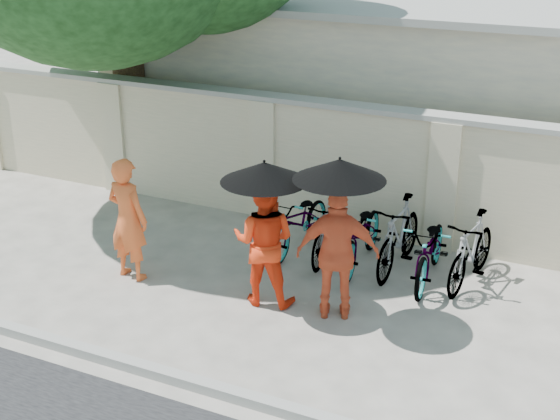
% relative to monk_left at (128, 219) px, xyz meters
% --- Properties ---
extents(ground, '(80.00, 80.00, 0.00)m').
position_rel_monk_left_xyz_m(ground, '(1.68, -0.25, -0.88)').
color(ground, '#ADA497').
extents(kerb, '(40.00, 0.16, 0.12)m').
position_rel_monk_left_xyz_m(kerb, '(1.68, -1.95, -0.82)').
color(kerb, gray).
rests_on(kerb, ground).
extents(compound_wall, '(20.00, 0.30, 2.00)m').
position_rel_monk_left_xyz_m(compound_wall, '(2.68, 2.95, 0.12)').
color(compound_wall, beige).
rests_on(compound_wall, ground).
extents(building_behind, '(14.00, 6.00, 3.20)m').
position_rel_monk_left_xyz_m(building_behind, '(3.68, 6.75, 0.72)').
color(building_behind, beige).
rests_on(building_behind, ground).
extents(monk_left, '(0.69, 0.49, 1.76)m').
position_rel_monk_left_xyz_m(monk_left, '(0.00, 0.00, 0.00)').
color(monk_left, orange).
rests_on(monk_left, ground).
extents(monk_center, '(0.95, 0.80, 1.74)m').
position_rel_monk_left_xyz_m(monk_center, '(2.03, 0.16, -0.01)').
color(monk_center, '#FF3A13').
rests_on(monk_center, ground).
extents(parasol_center, '(1.11, 1.11, 1.00)m').
position_rel_monk_left_xyz_m(parasol_center, '(2.08, 0.08, 0.97)').
color(parasol_center, black).
rests_on(parasol_center, ground).
extents(monk_right, '(1.12, 0.77, 1.77)m').
position_rel_monk_left_xyz_m(monk_right, '(3.04, 0.21, 0.00)').
color(monk_right, '#E6592F').
rests_on(monk_right, ground).
extents(parasol_right, '(1.13, 1.13, 1.15)m').
position_rel_monk_left_xyz_m(parasol_right, '(3.06, 0.13, 1.14)').
color(parasol_right, black).
rests_on(parasol_right, ground).
extents(bike_0, '(0.74, 1.83, 0.94)m').
position_rel_monk_left_xyz_m(bike_0, '(1.78, 1.83, -0.41)').
color(bike_0, slate).
rests_on(bike_0, ground).
extents(bike_1, '(0.57, 1.63, 0.96)m').
position_rel_monk_left_xyz_m(bike_1, '(2.30, 1.78, -0.40)').
color(bike_1, slate).
rests_on(bike_1, ground).
extents(bike_2, '(0.77, 1.88, 0.96)m').
position_rel_monk_left_xyz_m(bike_2, '(2.81, 1.75, -0.40)').
color(bike_2, slate).
rests_on(bike_2, ground).
extents(bike_3, '(0.54, 1.78, 1.06)m').
position_rel_monk_left_xyz_m(bike_3, '(3.33, 1.85, -0.35)').
color(bike_3, slate).
rests_on(bike_3, ground).
extents(bike_4, '(0.78, 1.84, 0.94)m').
position_rel_monk_left_xyz_m(bike_4, '(3.85, 1.69, -0.41)').
color(bike_4, slate).
rests_on(bike_4, ground).
extents(bike_5, '(0.68, 1.73, 1.01)m').
position_rel_monk_left_xyz_m(bike_5, '(4.37, 1.85, -0.38)').
color(bike_5, slate).
rests_on(bike_5, ground).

